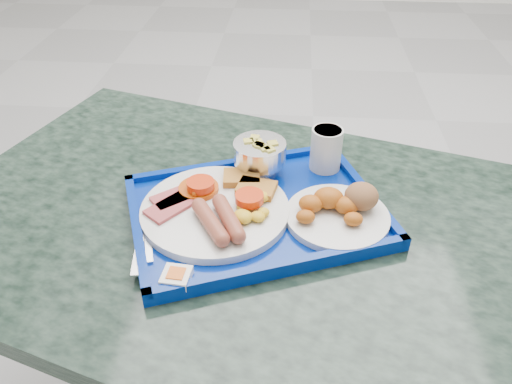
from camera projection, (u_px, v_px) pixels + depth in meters
floor at (315, 186)px, 2.21m from camera, size 6.00×6.00×0.00m
table at (239, 285)px, 1.02m from camera, size 1.30×1.06×0.71m
tray at (256, 212)px, 0.91m from camera, size 0.53×0.46×0.03m
main_plate at (218, 207)px, 0.89m from camera, size 0.27×0.27×0.04m
bread_plate at (340, 209)px, 0.88m from camera, size 0.18×0.18×0.06m
fruit_bowl at (260, 153)px, 0.98m from camera, size 0.10×0.10×0.07m
juice_cup at (326, 148)px, 0.99m from camera, size 0.06×0.06×0.09m
spoon at (167, 211)px, 0.90m from camera, size 0.08×0.18×0.01m
knife at (141, 236)px, 0.85m from camera, size 0.04×0.19×0.00m
jam_packet at (176, 277)px, 0.76m from camera, size 0.05×0.05×0.02m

